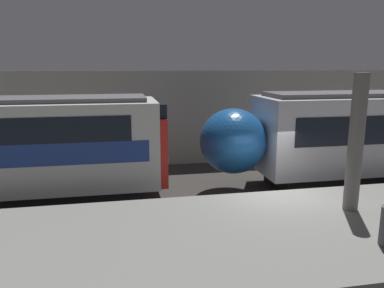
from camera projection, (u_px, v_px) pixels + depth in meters
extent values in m
plane|color=#33302D|center=(273.00, 218.00, 11.62)|extent=(120.00, 120.00, 0.00)
cube|color=slate|center=(315.00, 241.00, 9.11)|extent=(40.00, 5.02, 0.91)
cube|color=#9E998E|center=(216.00, 117.00, 17.98)|extent=(50.00, 0.15, 4.44)
cylinder|color=slate|center=(356.00, 143.00, 9.60)|extent=(0.38, 0.38, 3.58)
ellipsoid|color=#195199|center=(233.00, 141.00, 13.64)|extent=(2.42, 2.59, 2.37)
sphere|color=#F2EFCC|center=(207.00, 153.00, 13.55)|extent=(0.20, 0.20, 0.20)
cube|color=red|center=(160.00, 146.00, 13.16)|extent=(0.25, 2.75, 2.26)
cube|color=black|center=(159.00, 114.00, 12.93)|extent=(0.25, 2.47, 0.90)
sphere|color=#EA4C42|center=(166.00, 161.00, 12.66)|extent=(0.18, 0.18, 0.18)
sphere|color=#EA4C42|center=(162.00, 153.00, 13.88)|extent=(0.18, 0.18, 0.18)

